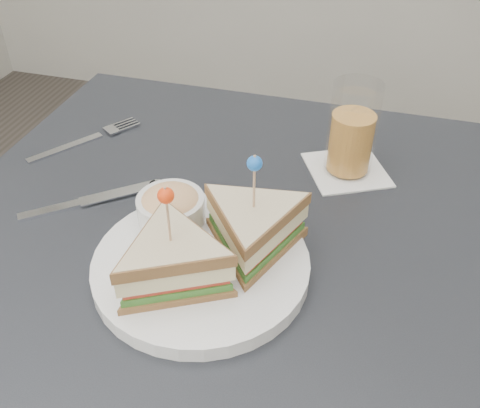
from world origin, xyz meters
name	(u,v)px	position (x,y,z in m)	size (l,w,h in m)	color
table	(231,279)	(0.00, 0.00, 0.67)	(0.80, 0.80, 0.75)	black
plate_meal	(207,245)	(-0.01, -0.06, 0.79)	(0.29, 0.27, 0.15)	white
cutlery_fork	(90,138)	(-0.29, 0.17, 0.75)	(0.13, 0.17, 0.01)	silver
cutlery_knife	(87,201)	(-0.21, 0.01, 0.75)	(0.17, 0.14, 0.01)	white
drink_set	(352,135)	(0.12, 0.19, 0.81)	(0.15, 0.15, 0.14)	white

